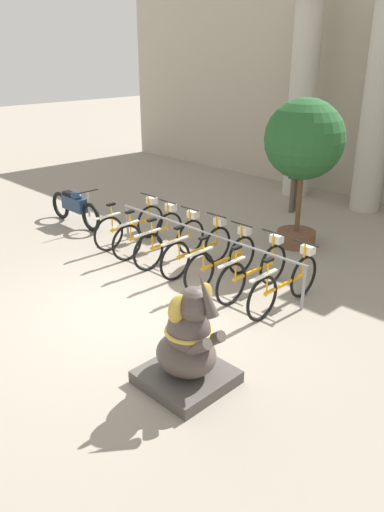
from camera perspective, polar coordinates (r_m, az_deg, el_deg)
name	(u,v)px	position (r m, az deg, el deg)	size (l,w,h in m)	color
ground_plane	(130,310)	(7.97, -7.08, -6.19)	(60.00, 60.00, 0.00)	gray
column_left	(303,97)	(14.13, 12.54, 17.28)	(0.91, 0.91, 5.16)	#BCB7A8
column_middle	(378,103)	(13.11, 20.51, 16.06)	(0.91, 0.91, 5.16)	#BCB7A8
bike_rack	(202,238)	(9.11, 1.11, 2.10)	(4.52, 0.05, 0.77)	gray
bicycle_0	(131,225)	(10.50, -6.94, 3.58)	(0.48, 1.82, 0.98)	black
bicycle_1	(150,233)	(10.00, -4.81, 2.67)	(0.48, 1.82, 0.98)	black
bicycle_2	(172,241)	(9.53, -2.33, 1.70)	(0.48, 1.82, 0.98)	black
bicycle_3	(198,249)	(9.13, 0.74, 0.76)	(0.48, 1.82, 0.98)	black
bicycle_4	(223,260)	(8.67, 3.52, -0.49)	(0.48, 1.82, 0.98)	black
bicycle_5	(254,270)	(8.34, 7.14, -1.63)	(0.48, 1.82, 0.98)	black
bicycle_6	(285,283)	(7.96, 10.61, -3.08)	(0.48, 1.82, 0.98)	black
elephant_statue	(188,347)	(6.04, -0.42, -10.32)	(1.01, 1.01, 1.58)	#4C4742
motorcycle	(75,206)	(11.89, -13.23, 5.56)	(1.93, 0.55, 0.92)	black
person_pedestrian	(296,170)	(12.63, 11.80, 9.61)	(0.23, 0.47, 1.77)	brown
potted_tree	(304,144)	(10.17, 12.67, 12.33)	(1.57, 1.57, 2.98)	brown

